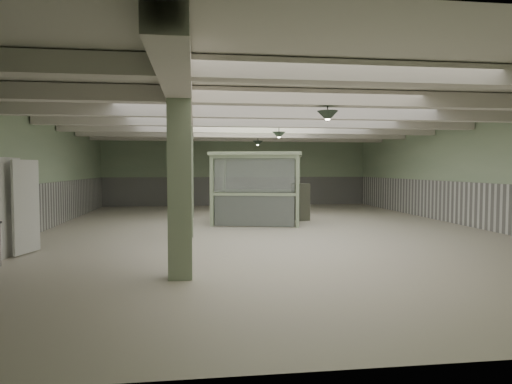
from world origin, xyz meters
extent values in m
plane|color=beige|center=(0.00, 0.00, 0.00)|extent=(20.00, 20.00, 0.00)
cube|color=beige|center=(0.00, 0.00, 3.60)|extent=(14.00, 20.00, 0.02)
cube|color=#A5BA95|center=(0.00, 10.00, 1.80)|extent=(14.00, 0.02, 3.60)
cube|color=#A5BA95|center=(0.00, -10.00, 1.80)|extent=(14.00, 0.02, 3.60)
cube|color=#A5BA95|center=(-7.00, 0.00, 1.80)|extent=(0.02, 20.00, 3.60)
cube|color=#A5BA95|center=(7.00, 0.00, 1.80)|extent=(0.02, 20.00, 3.60)
cube|color=silver|center=(-6.97, 0.00, 0.75)|extent=(0.05, 19.90, 1.50)
cube|color=silver|center=(6.97, 0.00, 0.75)|extent=(0.05, 19.90, 1.50)
cube|color=silver|center=(0.00, 9.97, 0.75)|extent=(13.90, 0.05, 1.50)
cube|color=silver|center=(-2.50, 0.00, 3.38)|extent=(0.45, 19.90, 0.40)
cube|color=silver|center=(0.00, -7.50, 3.42)|extent=(13.90, 0.35, 0.32)
cube|color=silver|center=(0.00, -5.00, 3.42)|extent=(13.90, 0.35, 0.32)
cube|color=silver|center=(0.00, -2.50, 3.42)|extent=(13.90, 0.35, 0.32)
cube|color=silver|center=(0.00, 0.00, 3.42)|extent=(13.90, 0.35, 0.32)
cube|color=silver|center=(0.00, 2.50, 3.42)|extent=(13.90, 0.35, 0.32)
cube|color=silver|center=(0.00, 5.00, 3.42)|extent=(13.90, 0.35, 0.32)
cube|color=silver|center=(0.00, 7.50, 3.42)|extent=(13.90, 0.35, 0.32)
cube|color=#99AC8A|center=(-2.50, -6.00, 1.80)|extent=(0.42, 0.42, 3.60)
cube|color=#99AC8A|center=(-2.50, -1.00, 1.80)|extent=(0.42, 0.42, 3.60)
cube|color=#99AC8A|center=(-2.50, 4.00, 1.80)|extent=(0.42, 0.42, 3.60)
cube|color=#99AC8A|center=(-2.50, 8.00, 1.80)|extent=(0.42, 0.42, 3.60)
cone|color=#2D3C30|center=(0.50, -5.00, 3.05)|extent=(0.44, 0.44, 0.22)
cone|color=#2D3C30|center=(0.50, 0.50, 3.05)|extent=(0.44, 0.44, 0.22)
cone|color=#2D3C30|center=(0.50, 5.50, 3.05)|extent=(0.44, 0.44, 0.22)
cube|color=silver|center=(-6.20, -3.28, 1.12)|extent=(0.31, 0.90, 2.14)
cube|color=silver|center=(-6.28, -3.38, 1.12)|extent=(0.02, 0.05, 0.30)
cube|color=#A6BB96|center=(-1.67, 1.25, 1.21)|extent=(0.14, 0.14, 2.41)
cube|color=#A6BB96|center=(-1.11, 3.59, 1.21)|extent=(0.14, 0.14, 2.41)
cube|color=#A6BB96|center=(1.15, 0.57, 1.21)|extent=(0.14, 0.14, 2.41)
cube|color=#A6BB96|center=(1.71, 2.92, 1.21)|extent=(0.14, 0.14, 2.41)
cube|color=#A6BB96|center=(0.02, 2.08, 2.47)|extent=(3.68, 3.32, 0.12)
cube|color=silver|center=(-0.26, 0.91, 0.55)|extent=(2.63, 0.69, 1.05)
cube|color=silver|center=(-0.26, 0.91, 1.78)|extent=(2.63, 0.69, 1.22)
cube|color=silver|center=(0.30, 3.25, 0.55)|extent=(2.63, 0.69, 1.05)
cube|color=silver|center=(0.30, 3.25, 1.78)|extent=(2.63, 0.69, 1.22)
cube|color=silver|center=(-1.39, 2.42, 0.55)|extent=(0.57, 2.17, 1.05)
cube|color=silver|center=(-1.39, 2.42, 1.78)|extent=(0.57, 2.17, 1.22)
cube|color=silver|center=(1.43, 1.74, 0.55)|extent=(0.57, 2.17, 1.05)
cube|color=silver|center=(1.43, 1.74, 1.78)|extent=(0.57, 2.17, 1.22)
cube|color=#525546|center=(1.74, 2.67, 0.70)|extent=(0.64, 0.76, 1.40)
camera|label=1|loc=(-2.24, -14.21, 1.98)|focal=32.00mm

